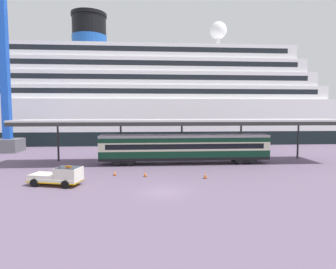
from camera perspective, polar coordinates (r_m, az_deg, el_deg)
ground_plane at (r=26.49m, az=-0.96°, el=-11.50°), size 400.00×400.00×0.00m
cruise_ship at (r=74.69m, az=-17.39°, el=6.86°), size 125.45×25.12×31.35m
platform_canopy at (r=39.93m, az=3.34°, el=2.71°), size 46.11×6.46×6.24m
train_carriage at (r=39.82m, az=3.39°, el=-2.63°), size 23.69×2.81×4.11m
service_truck at (r=30.37m, az=-21.01°, el=-7.79°), size 5.54×3.29×2.02m
traffic_cone_near at (r=31.65m, az=7.58°, el=-8.12°), size 0.36×0.36×0.79m
traffic_cone_mid at (r=32.34m, az=-4.64°, el=-7.96°), size 0.36×0.36×0.63m
traffic_cone_far at (r=33.39m, az=-10.75°, el=-7.65°), size 0.36×0.36×0.60m
dockside_crane at (r=59.12m, az=-29.87°, el=11.61°), size 11.13×4.40×50.70m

